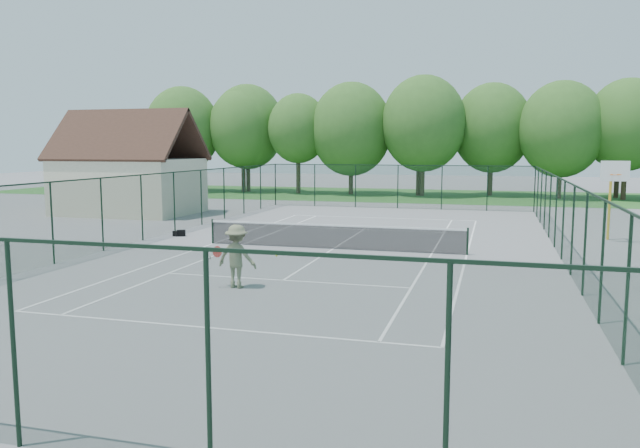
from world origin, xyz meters
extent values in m
plane|color=gray|center=(0.00, 0.00, 0.00)|extent=(140.00, 140.00, 0.00)
cube|color=#316E29|center=(0.00, 30.00, 0.01)|extent=(80.00, 16.00, 0.01)
cube|color=white|center=(0.00, 11.88, 0.00)|extent=(10.97, 0.08, 0.01)
cube|color=white|center=(0.00, -11.88, 0.00)|extent=(10.97, 0.08, 0.01)
cube|color=white|center=(0.00, 6.40, 0.00)|extent=(8.23, 0.08, 0.01)
cube|color=white|center=(0.00, -6.40, 0.00)|extent=(8.23, 0.08, 0.01)
cube|color=white|center=(5.49, 0.00, 0.00)|extent=(0.08, 23.77, 0.01)
cube|color=white|center=(-5.49, 0.00, 0.00)|extent=(0.08, 23.77, 0.01)
cube|color=white|center=(4.12, 0.00, 0.00)|extent=(0.08, 23.77, 0.01)
cube|color=white|center=(-4.12, 0.00, 0.00)|extent=(0.08, 23.77, 0.01)
cube|color=white|center=(0.00, 0.00, 0.00)|extent=(0.08, 12.80, 0.01)
cylinder|color=black|center=(-5.50, 0.00, 0.55)|extent=(0.08, 0.08, 1.10)
cylinder|color=black|center=(5.50, 0.00, 0.55)|extent=(0.08, 0.08, 1.10)
cube|color=black|center=(0.00, 0.00, 0.50)|extent=(11.00, 0.02, 0.96)
cube|color=white|center=(0.00, 0.00, 1.00)|extent=(11.00, 0.05, 0.07)
cube|color=#183522|center=(0.00, 18.00, 1.50)|extent=(18.00, 0.02, 3.00)
cube|color=#183522|center=(0.00, -18.00, 1.50)|extent=(18.00, 0.02, 3.00)
cube|color=#183522|center=(9.00, 0.00, 1.50)|extent=(0.02, 36.00, 3.00)
cube|color=#183522|center=(-9.00, 0.00, 1.50)|extent=(0.02, 36.00, 3.00)
cube|color=black|center=(0.00, 18.00, 3.00)|extent=(18.00, 0.05, 0.05)
cube|color=black|center=(0.00, -18.00, 3.00)|extent=(18.00, 0.05, 0.05)
cube|color=black|center=(9.00, 0.00, 3.00)|extent=(0.05, 36.00, 0.05)
cube|color=black|center=(-9.00, 0.00, 3.00)|extent=(0.05, 36.00, 0.05)
cube|color=beige|center=(-16.00, 10.00, 1.75)|extent=(8.00, 6.00, 3.50)
cube|color=#42291E|center=(-16.00, 11.50, 5.00)|extent=(8.60, 3.27, 3.27)
cube|color=#42291E|center=(-16.00, 8.50, 5.00)|extent=(8.60, 3.27, 3.27)
cylinder|color=#453522|center=(-16.50, 30.00, 2.10)|extent=(0.40, 0.40, 4.20)
ellipsoid|color=#3D6F29|center=(-16.50, 30.00, 6.00)|extent=(6.40, 6.40, 7.40)
cylinder|color=#453522|center=(0.00, 30.00, 2.10)|extent=(0.40, 0.40, 4.20)
ellipsoid|color=#3D6F29|center=(0.00, 30.00, 6.00)|extent=(6.40, 6.40, 7.40)
cylinder|color=#453522|center=(16.50, 30.00, 2.10)|extent=(0.40, 0.40, 4.20)
ellipsoid|color=#3D6F29|center=(16.50, 30.00, 6.00)|extent=(6.40, 6.40, 7.40)
cylinder|color=gold|center=(11.56, 5.98, 1.75)|extent=(0.12, 0.12, 3.50)
cube|color=gold|center=(11.56, 5.53, 3.35)|extent=(0.08, 0.90, 0.08)
cube|color=white|center=(11.56, 5.08, 3.20)|extent=(1.20, 0.05, 0.90)
torus|color=orange|center=(11.56, 4.85, 3.05)|extent=(0.48, 0.48, 0.02)
cube|color=black|center=(-7.95, 1.68, 0.15)|extent=(0.44, 0.35, 0.31)
cube|color=black|center=(-8.18, 1.62, 0.12)|extent=(0.37, 0.28, 0.25)
imported|color=#65684A|center=(-1.01, -7.75, 0.97)|extent=(1.31, 0.83, 1.93)
sphere|color=yellow|center=(0.12, -7.35, 0.97)|extent=(0.07, 0.07, 0.07)
camera|label=1|loc=(6.45, -25.00, 4.27)|focal=35.00mm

